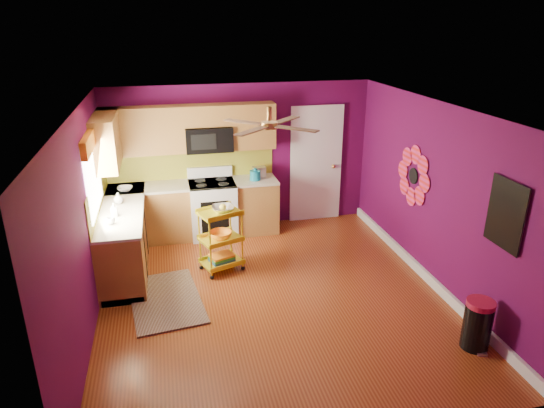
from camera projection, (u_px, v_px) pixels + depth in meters
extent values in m
plane|color=#672910|center=(273.00, 296.00, 6.52)|extent=(5.00, 5.00, 0.00)
cube|color=#510940|center=(241.00, 157.00, 8.34)|extent=(4.50, 0.04, 2.50)
cube|color=#510940|center=(344.00, 325.00, 3.79)|extent=(4.50, 0.04, 2.50)
cube|color=#510940|center=(84.00, 226.00, 5.60)|extent=(0.04, 5.00, 2.50)
cube|color=#510940|center=(435.00, 196.00, 6.53)|extent=(0.04, 5.00, 2.50)
cube|color=silver|center=(273.00, 110.00, 5.62)|extent=(4.50, 5.00, 0.04)
cube|color=white|center=(424.00, 273.00, 6.95)|extent=(0.05, 4.90, 0.14)
cube|color=brown|center=(125.00, 238.00, 7.18)|extent=(0.60, 2.30, 0.90)
cube|color=brown|center=(195.00, 211.00, 8.18)|extent=(2.80, 0.60, 0.90)
cube|color=beige|center=(121.00, 208.00, 7.01)|extent=(0.63, 2.30, 0.04)
cube|color=beige|center=(193.00, 184.00, 8.01)|extent=(2.80, 0.63, 0.04)
cube|color=black|center=(128.00, 262.00, 7.33)|extent=(0.54, 2.30, 0.10)
cube|color=black|center=(196.00, 232.00, 8.33)|extent=(2.80, 0.54, 0.10)
cube|color=white|center=(213.00, 209.00, 8.21)|extent=(0.76, 0.66, 0.92)
cube|color=black|center=(212.00, 183.00, 8.05)|extent=(0.76, 0.62, 0.03)
cube|color=white|center=(210.00, 172.00, 8.26)|extent=(0.76, 0.06, 0.18)
cube|color=black|center=(215.00, 217.00, 7.92)|extent=(0.45, 0.02, 0.55)
cube|color=brown|center=(142.00, 131.00, 7.66)|extent=(1.32, 0.33, 0.75)
cube|color=brown|center=(253.00, 126.00, 8.02)|extent=(0.72, 0.33, 0.75)
cube|color=brown|center=(208.00, 115.00, 7.80)|extent=(0.76, 0.33, 0.34)
cube|color=brown|center=(107.00, 140.00, 7.11)|extent=(0.33, 1.30, 0.75)
cube|color=black|center=(209.00, 139.00, 7.90)|extent=(0.76, 0.38, 0.40)
cube|color=olive|center=(191.00, 164.00, 8.18)|extent=(2.80, 0.01, 0.51)
cube|color=olive|center=(98.00, 192.00, 6.85)|extent=(0.01, 2.30, 0.51)
cube|color=white|center=(93.00, 174.00, 6.46)|extent=(0.03, 1.20, 1.00)
cube|color=orange|center=(90.00, 140.00, 6.29)|extent=(0.08, 1.35, 0.22)
cube|color=white|center=(316.00, 165.00, 8.68)|extent=(0.85, 0.04, 2.05)
cube|color=white|center=(316.00, 166.00, 8.66)|extent=(0.95, 0.02, 2.15)
sphere|color=#BF8C3F|center=(334.00, 166.00, 8.70)|extent=(0.07, 0.07, 0.07)
cylinder|color=black|center=(413.00, 176.00, 7.04)|extent=(0.01, 0.24, 0.24)
cube|color=#1BB5A5|center=(507.00, 214.00, 5.14)|extent=(0.03, 0.52, 0.72)
cube|color=black|center=(505.00, 214.00, 5.14)|extent=(0.01, 0.56, 0.76)
cylinder|color=#BF8C3F|center=(269.00, 114.00, 5.83)|extent=(0.06, 0.06, 0.16)
cylinder|color=#BF8C3F|center=(269.00, 125.00, 5.88)|extent=(0.20, 0.20, 0.08)
cube|color=#4C2D19|center=(285.00, 120.00, 6.18)|extent=(0.47, 0.47, 0.01)
cube|color=#4C2D19|center=(244.00, 122.00, 6.07)|extent=(0.47, 0.47, 0.01)
cube|color=#4C2D19|center=(252.00, 131.00, 5.58)|extent=(0.47, 0.47, 0.01)
cube|color=#4C2D19|center=(297.00, 129.00, 5.69)|extent=(0.47, 0.47, 0.01)
cube|color=black|center=(166.00, 300.00, 6.41)|extent=(1.05, 1.53, 0.02)
cylinder|color=yellow|center=(210.00, 249.00, 6.76)|extent=(0.02, 0.02, 0.88)
cylinder|color=yellow|center=(242.00, 240.00, 7.02)|extent=(0.02, 0.02, 0.88)
cylinder|color=yellow|center=(200.00, 240.00, 7.04)|extent=(0.02, 0.02, 0.88)
cylinder|color=yellow|center=(231.00, 232.00, 7.30)|extent=(0.02, 0.02, 0.88)
sphere|color=black|center=(212.00, 277.00, 6.93)|extent=(0.06, 0.06, 0.06)
sphere|color=black|center=(243.00, 268.00, 7.18)|extent=(0.06, 0.06, 0.06)
sphere|color=black|center=(201.00, 267.00, 7.20)|extent=(0.06, 0.06, 0.06)
sphere|color=black|center=(232.00, 259.00, 7.46)|extent=(0.06, 0.06, 0.06)
cube|color=yellow|center=(220.00, 213.00, 6.88)|extent=(0.68, 0.59, 0.03)
cube|color=yellow|center=(221.00, 239.00, 7.02)|extent=(0.68, 0.59, 0.03)
cube|color=yellow|center=(222.00, 262.00, 7.16)|extent=(0.68, 0.59, 0.03)
imported|color=beige|center=(223.00, 209.00, 6.88)|extent=(0.40, 0.40, 0.08)
sphere|color=yellow|center=(223.00, 207.00, 6.88)|extent=(0.10, 0.10, 0.10)
imported|color=orange|center=(221.00, 235.00, 7.00)|extent=(0.42, 0.42, 0.10)
cube|color=navy|center=(222.00, 260.00, 7.15)|extent=(0.40, 0.35, 0.04)
cube|color=#267233|center=(222.00, 257.00, 7.13)|extent=(0.40, 0.35, 0.04)
cube|color=orange|center=(222.00, 255.00, 7.12)|extent=(0.40, 0.35, 0.03)
cylinder|color=black|center=(477.00, 327.00, 5.42)|extent=(0.39, 0.39, 0.54)
cylinder|color=#A71737|center=(481.00, 304.00, 5.32)|extent=(0.31, 0.31, 0.06)
cube|color=beige|center=(482.00, 354.00, 5.37)|extent=(0.12, 0.08, 0.03)
cylinder|color=#12708D|center=(255.00, 175.00, 8.15)|extent=(0.18, 0.18, 0.16)
sphere|color=#12708D|center=(255.00, 170.00, 8.11)|extent=(0.06, 0.06, 0.06)
cube|color=beige|center=(259.00, 172.00, 8.30)|extent=(0.22, 0.15, 0.18)
imported|color=#EA3F72|center=(114.00, 210.00, 6.66)|extent=(0.08, 0.09, 0.19)
imported|color=white|center=(118.00, 198.00, 7.11)|extent=(0.13, 0.13, 0.17)
imported|color=white|center=(125.00, 189.00, 7.67)|extent=(0.24, 0.24, 0.06)
imported|color=white|center=(111.00, 221.00, 6.41)|extent=(0.12, 0.12, 0.09)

